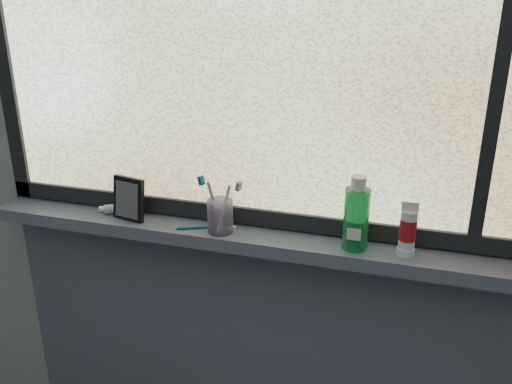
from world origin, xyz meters
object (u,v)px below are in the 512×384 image
object	(u,v)px
toothbrush_cup	(220,216)
mouthwash_bottle	(357,213)
vanity_mirror	(129,199)
cream_tube	(408,227)

from	to	relation	value
toothbrush_cup	mouthwash_bottle	world-z (taller)	mouthwash_bottle
vanity_mirror	mouthwash_bottle	distance (m)	0.67
mouthwash_bottle	cream_tube	xyz separation A→B (m)	(0.13, -0.00, -0.02)
mouthwash_bottle	cream_tube	bearing A→B (deg)	-0.11
vanity_mirror	mouthwash_bottle	world-z (taller)	mouthwash_bottle
cream_tube	toothbrush_cup	bearing A→B (deg)	-179.06
vanity_mirror	mouthwash_bottle	xyz separation A→B (m)	(0.66, 0.00, 0.04)
toothbrush_cup	cream_tube	distance (m)	0.51
vanity_mirror	mouthwash_bottle	bearing A→B (deg)	11.94
toothbrush_cup	cream_tube	xyz separation A→B (m)	(0.51, 0.01, 0.03)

